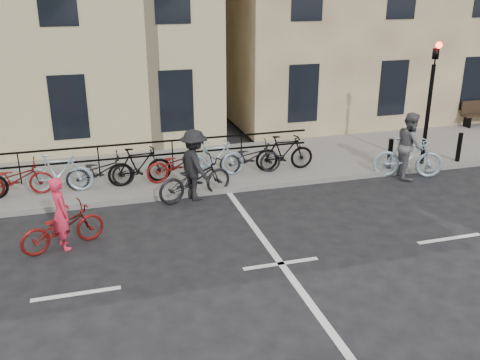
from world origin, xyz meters
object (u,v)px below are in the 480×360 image
object	(u,v)px
cyclist_dark	(195,172)
cyclist_pink	(62,224)
traffic_light	(431,89)
bench	(480,112)
cyclist_grey	(409,151)

from	to	relation	value
cyclist_dark	cyclist_pink	bearing A→B (deg)	102.55
traffic_light	bench	size ratio (longest dim) A/B	2.44
cyclist_pink	cyclist_grey	xyz separation A→B (m)	(9.56, 1.81, 0.22)
bench	cyclist_dark	world-z (taller)	cyclist_dark
cyclist_grey	cyclist_dark	bearing A→B (deg)	109.64
cyclist_grey	cyclist_dark	xyz separation A→B (m)	(-6.28, 0.10, -0.04)
traffic_light	cyclist_dark	world-z (taller)	traffic_light
bench	cyclist_grey	world-z (taller)	cyclist_grey
traffic_light	bench	xyz separation A→B (m)	(4.80, 3.39, -1.78)
bench	cyclist_pink	size ratio (longest dim) A/B	0.84
cyclist_pink	cyclist_dark	size ratio (longest dim) A/B	0.86
traffic_light	cyclist_pink	world-z (taller)	traffic_light
traffic_light	cyclist_dark	bearing A→B (deg)	-176.48
bench	cyclist_pink	world-z (taller)	cyclist_pink
cyclist_grey	cyclist_pink	bearing A→B (deg)	121.28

